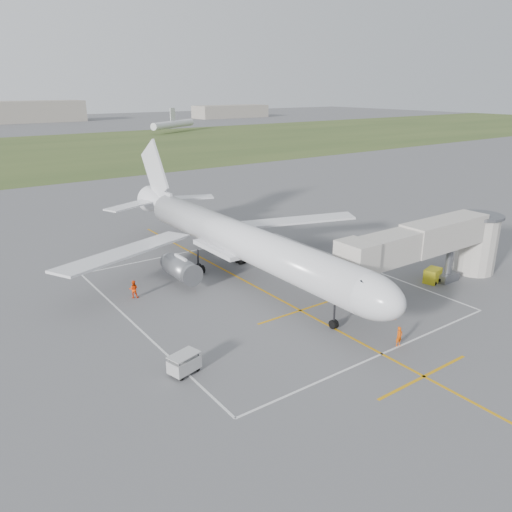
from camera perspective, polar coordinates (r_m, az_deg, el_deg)
ground at (r=55.22m, az=-1.66°, el=-2.66°), size 700.00×700.00×0.00m
grass_strip at (r=176.20m, az=-26.47°, el=10.35°), size 700.00×120.00×0.02m
apron_markings at (r=50.85m, az=2.02°, el=-4.61°), size 28.20×60.00×0.01m
airliner at (r=54.36m, az=-2.15°, el=1.89°), size 38.93×46.75×13.52m
jet_bridge at (r=55.28m, az=20.16°, el=1.38°), size 23.40×5.00×7.20m
gpu_unit at (r=57.40m, az=19.53°, el=-2.13°), size 2.33×1.88×1.54m
baggage_cart at (r=38.04m, az=-8.20°, el=-12.08°), size 2.57×1.92×1.60m
ramp_worker_nose at (r=42.91m, az=16.05°, el=-8.82°), size 0.64×0.44×1.70m
ramp_worker_wing at (r=51.65m, az=-13.82°, el=-3.69°), size 1.12×1.04×1.85m
distant_aircraft at (r=207.69m, az=-26.62°, el=12.34°), size 162.88×46.16×8.85m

